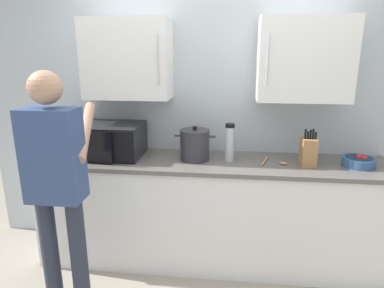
# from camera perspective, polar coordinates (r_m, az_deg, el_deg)

# --- Properties ---
(back_wall_tiled) EXTENTS (4.26, 0.44, 2.71)m
(back_wall_tiled) POSITION_cam_1_polar(r_m,az_deg,el_deg) (2.94, 3.75, 8.47)
(back_wall_tiled) COLOR #B2BCC1
(back_wall_tiled) RESTS_ON ground_plane
(counter_unit) EXTENTS (2.92, 0.62, 0.93)m
(counter_unit) POSITION_cam_1_polar(r_m,az_deg,el_deg) (2.92, 3.09, -11.54)
(counter_unit) COLOR white
(counter_unit) RESTS_ON ground_plane
(microwave_oven) EXTENTS (0.60, 0.47, 0.28)m
(microwave_oven) POSITION_cam_1_polar(r_m,az_deg,el_deg) (2.93, -14.91, 0.67)
(microwave_oven) COLOR black
(microwave_oven) RESTS_ON counter_unit
(knife_block) EXTENTS (0.11, 0.15, 0.30)m
(knife_block) POSITION_cam_1_polar(r_m,az_deg,el_deg) (2.75, 19.34, -1.22)
(knife_block) COLOR #A37547
(knife_block) RESTS_ON counter_unit
(stock_pot) EXTENTS (0.34, 0.24, 0.28)m
(stock_pot) POSITION_cam_1_polar(r_m,az_deg,el_deg) (2.73, 0.49, -0.13)
(stock_pot) COLOR #2D2D33
(stock_pot) RESTS_ON counter_unit
(wooden_spoon) EXTENTS (0.22, 0.23, 0.02)m
(wooden_spoon) POSITION_cam_1_polar(r_m,az_deg,el_deg) (2.75, 13.87, -3.04)
(wooden_spoon) COLOR tan
(wooden_spoon) RESTS_ON counter_unit
(thermos_flask) EXTENTS (0.08, 0.08, 0.31)m
(thermos_flask) POSITION_cam_1_polar(r_m,az_deg,el_deg) (2.71, 6.48, 0.30)
(thermos_flask) COLOR #B7BABF
(thermos_flask) RESTS_ON counter_unit
(fruit_bowl) EXTENTS (0.25, 0.25, 0.10)m
(fruit_bowl) POSITION_cam_1_polar(r_m,az_deg,el_deg) (2.90, 26.74, -2.61)
(fruit_bowl) COLOR #335684
(fruit_bowl) RESTS_ON counter_unit
(person_figure) EXTENTS (0.44, 0.61, 1.69)m
(person_figure) POSITION_cam_1_polar(r_m,az_deg,el_deg) (2.26, -22.30, -5.76)
(person_figure) COLOR #282D3D
(person_figure) RESTS_ON ground_plane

